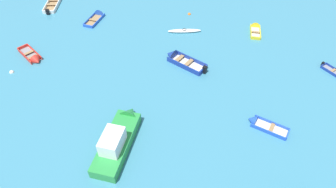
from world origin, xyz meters
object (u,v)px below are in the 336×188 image
(rowboat_blue_foreground_center, at_px, (98,16))
(rowboat_red_center, at_px, (34,58))
(kayak_white_distant_center, at_px, (184,31))
(motor_launch_green_far_back, at_px, (119,137))
(rowboat_yellow_far_right, at_px, (255,28))
(rowboat_deep_blue_back_row_center, at_px, (179,59))
(mooring_buoy_outer_edge, at_px, (189,14))
(rowboat_blue_back_row_right, at_px, (259,123))
(rowboat_white_midfield_left, at_px, (55,0))
(mooring_buoy_central, at_px, (12,72))

(rowboat_blue_foreground_center, relative_size, rowboat_red_center, 0.98)
(kayak_white_distant_center, bearing_deg, motor_launch_green_far_back, -96.19)
(motor_launch_green_far_back, relative_size, kayak_white_distant_center, 1.72)
(rowboat_yellow_far_right, relative_size, rowboat_deep_blue_back_row_center, 0.66)
(rowboat_yellow_far_right, bearing_deg, rowboat_deep_blue_back_row_center, -133.26)
(rowboat_yellow_far_right, bearing_deg, rowboat_blue_foreground_center, -174.51)
(motor_launch_green_far_back, bearing_deg, rowboat_deep_blue_back_row_center, 78.42)
(rowboat_yellow_far_right, relative_size, mooring_buoy_outer_edge, 7.72)
(rowboat_yellow_far_right, relative_size, motor_launch_green_far_back, 0.47)
(rowboat_deep_blue_back_row_center, height_order, rowboat_blue_back_row_right, rowboat_deep_blue_back_row_center)
(rowboat_yellow_far_right, height_order, rowboat_red_center, rowboat_red_center)
(mooring_buoy_outer_edge, bearing_deg, rowboat_deep_blue_back_row_center, -85.72)
(rowboat_white_midfield_left, xyz_separation_m, mooring_buoy_central, (3.03, -13.84, -0.20))
(rowboat_white_midfield_left, bearing_deg, rowboat_yellow_far_right, -0.87)
(mooring_buoy_central, bearing_deg, mooring_buoy_outer_edge, 45.40)
(rowboat_blue_foreground_center, xyz_separation_m, motor_launch_green_far_back, (9.10, -16.89, 0.54))
(rowboat_deep_blue_back_row_center, xyz_separation_m, motor_launch_green_far_back, (-2.24, -10.93, 0.45))
(rowboat_deep_blue_back_row_center, bearing_deg, rowboat_red_center, -166.76)
(rowboat_yellow_far_right, xyz_separation_m, mooring_buoy_outer_edge, (-7.99, 1.44, -0.16))
(rowboat_deep_blue_back_row_center, bearing_deg, mooring_buoy_central, -159.69)
(rowboat_blue_back_row_right, bearing_deg, rowboat_deep_blue_back_row_center, 141.60)
(rowboat_blue_foreground_center, bearing_deg, mooring_buoy_central, -109.06)
(motor_launch_green_far_back, relative_size, rowboat_blue_back_row_right, 1.90)
(rowboat_red_center, height_order, mooring_buoy_central, rowboat_red_center)
(rowboat_yellow_far_right, height_order, mooring_buoy_central, rowboat_yellow_far_right)
(rowboat_white_midfield_left, height_order, rowboat_blue_foreground_center, rowboat_white_midfield_left)
(rowboat_blue_back_row_right, relative_size, rowboat_red_center, 0.94)
(motor_launch_green_far_back, distance_m, mooring_buoy_central, 14.15)
(rowboat_yellow_far_right, height_order, kayak_white_distant_center, rowboat_yellow_far_right)
(motor_launch_green_far_back, distance_m, mooring_buoy_outer_edge, 20.20)
(kayak_white_distant_center, bearing_deg, rowboat_red_center, -148.15)
(rowboat_blue_foreground_center, bearing_deg, rowboat_blue_back_row_right, -32.53)
(rowboat_blue_foreground_center, relative_size, rowboat_blue_back_row_right, 1.04)
(mooring_buoy_outer_edge, bearing_deg, mooring_buoy_central, -134.60)
(rowboat_white_midfield_left, bearing_deg, rowboat_blue_foreground_center, -17.19)
(rowboat_blue_foreground_center, xyz_separation_m, rowboat_blue_back_row_right, (19.53, -12.46, 0.01))
(kayak_white_distant_center, height_order, mooring_buoy_central, kayak_white_distant_center)
(motor_launch_green_far_back, bearing_deg, kayak_white_distant_center, 83.81)
(rowboat_deep_blue_back_row_center, relative_size, mooring_buoy_outer_edge, 11.67)
(rowboat_white_midfield_left, xyz_separation_m, rowboat_deep_blue_back_row_center, (18.40, -8.15, 0.04))
(kayak_white_distant_center, height_order, rowboat_red_center, rowboat_red_center)
(kayak_white_distant_center, xyz_separation_m, mooring_buoy_central, (-14.88, -10.92, -0.17))
(rowboat_yellow_far_right, xyz_separation_m, rowboat_deep_blue_back_row_center, (-7.30, -7.76, 0.08))
(mooring_buoy_central, distance_m, mooring_buoy_outer_edge, 20.91)
(rowboat_white_midfield_left, xyz_separation_m, motor_launch_green_far_back, (16.16, -19.07, 0.49))
(rowboat_blue_foreground_center, bearing_deg, rowboat_yellow_far_right, 5.49)
(motor_launch_green_far_back, xyz_separation_m, kayak_white_distant_center, (1.75, 16.16, -0.52))
(mooring_buoy_central, relative_size, mooring_buoy_outer_edge, 1.08)
(rowboat_white_midfield_left, bearing_deg, rowboat_blue_back_row_right, -28.84)
(rowboat_deep_blue_back_row_center, distance_m, mooring_buoy_central, 16.39)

